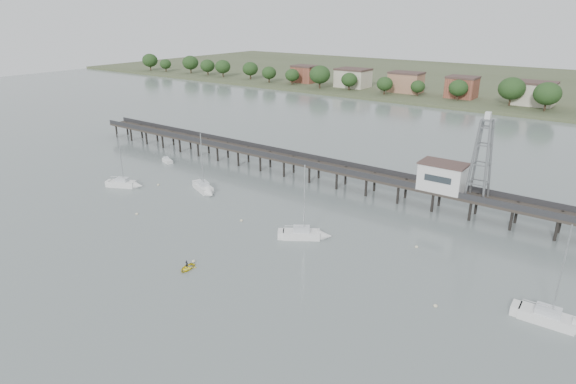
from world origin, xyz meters
name	(u,v)px	position (x,y,z in m)	size (l,w,h in m)	color
ground_plane	(75,313)	(0.00, 0.00, 0.00)	(500.00, 500.00, 0.00)	slate
pier	(328,167)	(0.00, 60.00, 3.79)	(150.00, 5.00, 5.50)	#2D2823
pier_building	(442,176)	(25.00, 60.00, 6.67)	(8.40, 5.40, 5.30)	silver
lattice_tower	(482,159)	(31.50, 60.00, 11.10)	(3.20, 3.20, 15.50)	slate
sailboat_a	(127,184)	(-33.50, 32.60, 0.65)	(7.57, 5.23, 12.28)	white
sailboat_c	(309,235)	(12.00, 34.98, 0.64)	(8.12, 6.49, 13.49)	white
sailboat_d	(559,322)	(49.54, 32.80, 0.64)	(8.47, 2.65, 13.88)	white
sailboat_b	(205,189)	(-17.56, 40.22, 0.64)	(8.22, 5.22, 13.16)	white
white_tender	(167,161)	(-40.65, 49.74, 0.43)	(3.89, 2.63, 1.40)	white
yellow_dinghy	(187,269)	(3.26, 15.87, 0.00)	(2.02, 0.59, 2.83)	yellow
dinghy_occupant	(187,269)	(3.26, 15.87, 0.00)	(0.43, 1.17, 0.28)	black
mooring_buoys	(249,232)	(2.63, 30.66, 0.08)	(65.79, 25.00, 0.39)	beige
far_shore	(517,85)	(0.36, 239.58, 0.95)	(500.00, 170.00, 10.40)	#475133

